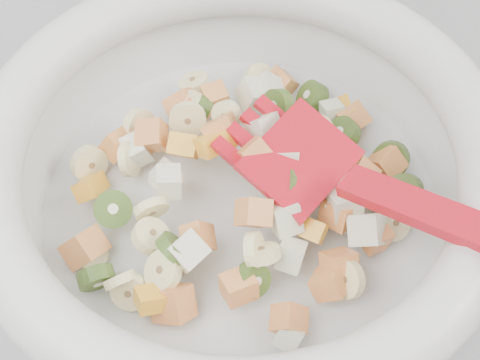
{
  "coord_description": "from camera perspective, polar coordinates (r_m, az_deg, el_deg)",
  "views": [
    {
      "loc": [
        0.1,
        1.19,
        1.36
      ],
      "look_at": [
        0.1,
        1.49,
        0.95
      ],
      "focal_mm": 55.0,
      "sensor_mm": 36.0,
      "label": 1
    }
  ],
  "objects": [
    {
      "name": "mixing_bowl",
      "position": [
        0.5,
        0.1,
        0.58
      ],
      "size": [
        0.43,
        0.37,
        0.14
      ],
      "color": "silver",
      "rests_on": "counter"
    }
  ]
}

